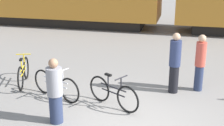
# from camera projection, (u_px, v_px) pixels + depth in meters

# --- Properties ---
(ground_plane) EXTENTS (80.00, 80.00, 0.00)m
(ground_plane) POSITION_uv_depth(u_px,v_px,m) (133.00, 126.00, 7.34)
(ground_plane) COLOR gray
(rail_near) EXTENTS (35.26, 0.07, 0.01)m
(rail_near) POSITION_uv_depth(u_px,v_px,m) (166.00, 32.00, 16.63)
(rail_near) COLOR #4C4238
(rail_near) RESTS_ON ground_plane
(rail_far) EXTENTS (35.26, 0.07, 0.01)m
(rail_far) POSITION_uv_depth(u_px,v_px,m) (168.00, 27.00, 17.95)
(rail_far) COLOR #4C4238
(rail_far) RESTS_ON ground_plane
(bicycle_silver) EXTENTS (1.66, 0.78, 0.90)m
(bicycle_silver) POSITION_uv_depth(u_px,v_px,m) (56.00, 85.00, 8.70)
(bicycle_silver) COLOR black
(bicycle_silver) RESTS_ON ground_plane
(bicycle_black) EXTENTS (1.53, 0.89, 0.90)m
(bicycle_black) POSITION_uv_depth(u_px,v_px,m) (113.00, 93.00, 8.18)
(bicycle_black) COLOR black
(bicycle_black) RESTS_ON ground_plane
(bicycle_yellow) EXTENTS (0.61, 1.63, 0.91)m
(bicycle_yellow) POSITION_uv_depth(u_px,v_px,m) (23.00, 72.00, 9.66)
(bicycle_yellow) COLOR black
(bicycle_yellow) RESTS_ON ground_plane
(person_in_navy) EXTENTS (0.32, 0.32, 1.78)m
(person_in_navy) POSITION_uv_depth(u_px,v_px,m) (175.00, 63.00, 8.91)
(person_in_navy) COLOR black
(person_in_navy) RESTS_ON ground_plane
(person_in_red) EXTENTS (0.30, 0.30, 1.70)m
(person_in_red) POSITION_uv_depth(u_px,v_px,m) (200.00, 63.00, 9.06)
(person_in_red) COLOR #283351
(person_in_red) RESTS_ON ground_plane
(person_in_grey) EXTENTS (0.37, 0.37, 1.60)m
(person_in_grey) POSITION_uv_depth(u_px,v_px,m) (55.00, 92.00, 7.26)
(person_in_grey) COLOR #283351
(person_in_grey) RESTS_ON ground_plane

